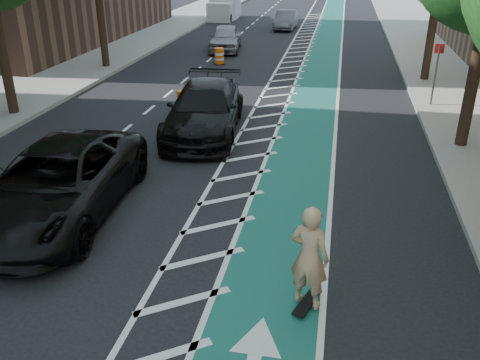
% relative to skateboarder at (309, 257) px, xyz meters
% --- Properties ---
extents(ground, '(120.00, 120.00, 0.00)m').
position_rel_skateboarder_xyz_m(ground, '(-3.70, 1.13, -1.07)').
color(ground, black).
rests_on(ground, ground).
extents(bike_lane, '(2.00, 90.00, 0.01)m').
position_rel_skateboarder_xyz_m(bike_lane, '(-0.70, 11.13, -1.06)').
color(bike_lane, '#195A4B').
rests_on(bike_lane, ground).
extents(buffer_strip, '(1.40, 90.00, 0.01)m').
position_rel_skateboarder_xyz_m(buffer_strip, '(-2.20, 11.13, -1.06)').
color(buffer_strip, silver).
rests_on(buffer_strip, ground).
extents(sidewalk_left, '(5.00, 90.00, 0.15)m').
position_rel_skateboarder_xyz_m(sidewalk_left, '(-13.20, 11.13, -0.99)').
color(sidewalk_left, gray).
rests_on(sidewalk_left, ground).
extents(curb_right, '(0.12, 90.00, 0.16)m').
position_rel_skateboarder_xyz_m(curb_right, '(3.35, 11.13, -0.99)').
color(curb_right, gray).
rests_on(curb_right, ground).
extents(curb_left, '(0.12, 90.00, 0.16)m').
position_rel_skateboarder_xyz_m(curb_left, '(-10.75, 11.13, -0.99)').
color(curb_left, gray).
rests_on(curb_left, ground).
extents(sign_post, '(0.35, 0.08, 2.47)m').
position_rel_skateboarder_xyz_m(sign_post, '(3.90, 13.13, 0.28)').
color(sign_post, '#4C4C4C').
rests_on(sign_post, ground).
extents(skateboard, '(0.46, 0.80, 0.10)m').
position_rel_skateboarder_xyz_m(skateboard, '(0.00, 0.00, -0.98)').
color(skateboard, black).
rests_on(skateboard, ground).
extents(skateboarder, '(0.82, 0.67, 1.93)m').
position_rel_skateboarder_xyz_m(skateboarder, '(0.00, 0.00, 0.00)').
color(skateboarder, tan).
rests_on(skateboarder, skateboard).
extents(suv_near, '(3.10, 6.13, 1.66)m').
position_rel_skateboarder_xyz_m(suv_near, '(-5.99, 2.34, -0.24)').
color(suv_near, black).
rests_on(suv_near, ground).
extents(suv_far, '(2.86, 5.87, 1.64)m').
position_rel_skateboarder_xyz_m(suv_far, '(-4.09, 8.63, -0.25)').
color(suv_far, black).
rests_on(suv_far, ground).
extents(car_silver, '(2.28, 4.54, 1.48)m').
position_rel_skateboarder_xyz_m(car_silver, '(-6.60, 23.18, -0.33)').
color(car_silver, gray).
rests_on(car_silver, ground).
extents(car_grey, '(1.55, 4.12, 1.34)m').
position_rel_skateboarder_xyz_m(car_grey, '(-3.98, 32.41, -0.40)').
color(car_grey, slate).
rests_on(car_grey, ground).
extents(box_truck, '(2.25, 4.80, 1.98)m').
position_rel_skateboarder_xyz_m(box_truck, '(-9.81, 37.19, -0.15)').
color(box_truck, silver).
rests_on(box_truck, ground).
extents(barrel_a, '(0.74, 0.74, 1.01)m').
position_rel_skateboarder_xyz_m(barrel_a, '(-5.94, 4.13, -0.59)').
color(barrel_a, orange).
rests_on(barrel_a, ground).
extents(barrel_b, '(0.61, 0.61, 0.83)m').
position_rel_skateboarder_xyz_m(barrel_b, '(-5.50, 10.76, -0.68)').
color(barrel_b, '#F95A0D').
rests_on(barrel_b, ground).
extents(barrel_c, '(0.63, 0.63, 0.85)m').
position_rel_skateboarder_xyz_m(barrel_c, '(-6.10, 19.37, -0.66)').
color(barrel_c, orange).
rests_on(barrel_c, ground).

